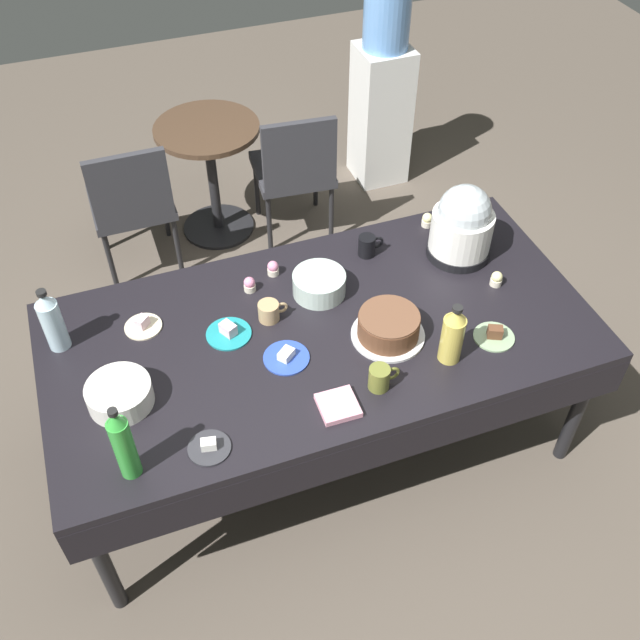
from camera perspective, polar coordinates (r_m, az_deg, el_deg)
name	(u,v)px	position (r m, az deg, el deg)	size (l,w,h in m)	color
ground	(320,437)	(3.49, 0.00, -9.23)	(9.00, 9.00, 0.00)	brown
potluck_table	(320,339)	(2.96, 0.00, -1.52)	(2.20, 1.10, 0.75)	black
frosted_layer_cake	(389,326)	(2.86, 5.42, -0.51)	(0.29, 0.29, 0.11)	silver
slow_cooker	(462,225)	(3.21, 11.13, 7.37)	(0.28, 0.28, 0.35)	black
glass_salad_bowl	(319,284)	(3.03, -0.07, 2.84)	(0.22, 0.22, 0.10)	#B2C6BC
ceramic_snack_bowl	(120,394)	(2.73, -15.49, -5.67)	(0.24, 0.24, 0.09)	silver
dessert_plate_cobalt	(286,357)	(2.80, -2.67, -2.92)	(0.18, 0.18, 0.04)	#2D4CB2
dessert_plate_sage	(494,335)	(2.95, 13.55, -1.18)	(0.16, 0.16, 0.06)	#8CA87F
dessert_plate_teal	(229,332)	(2.90, -7.21, -0.95)	(0.18, 0.18, 0.06)	teal
dessert_plate_cream	(143,325)	(2.99, -13.76, -0.39)	(0.15, 0.15, 0.05)	beige
dessert_plate_charcoal	(209,447)	(2.57, -8.71, -9.84)	(0.15, 0.15, 0.04)	#2D2D33
cupcake_cocoa	(497,279)	(3.17, 13.72, 3.16)	(0.05, 0.05, 0.07)	beige
cupcake_berry	(427,220)	(3.43, 8.43, 7.80)	(0.05, 0.05, 0.07)	beige
cupcake_vanilla	(250,285)	(3.07, -5.57, 2.80)	(0.05, 0.05, 0.07)	beige
cupcake_lemon	(273,268)	(3.14, -3.72, 4.08)	(0.05, 0.05, 0.07)	beige
soda_bottle_ginger_ale	(453,335)	(2.76, 10.39, -1.18)	(0.09, 0.09, 0.27)	gold
soda_bottle_lime_soda	(123,444)	(2.45, -15.22, -9.41)	(0.07, 0.07, 0.33)	green
soda_bottle_water	(52,321)	(2.94, -20.35, -0.08)	(0.08, 0.08, 0.29)	silver
coffee_mug_tan	(269,311)	(2.93, -4.01, 0.69)	(0.12, 0.09, 0.08)	tan
coffee_mug_black	(367,246)	(3.23, 3.75, 5.86)	(0.12, 0.08, 0.10)	black
coffee_mug_olive	(380,378)	(2.69, 4.74, -4.55)	(0.12, 0.08, 0.10)	olive
paper_napkin_stack	(338,405)	(2.64, 1.43, -6.74)	(0.14, 0.14, 0.02)	pink
maroon_chair_left	(131,200)	(4.13, -14.62, 9.10)	(0.44, 0.44, 0.85)	#333338
maroon_chair_right	(295,167)	(4.27, -1.99, 11.95)	(0.48, 0.48, 0.85)	#333338
round_cafe_table	(210,160)	(4.36, -8.62, 12.33)	(0.60, 0.60, 0.72)	#473323
water_cooler	(382,95)	(4.80, 4.89, 17.22)	(0.32, 0.32, 1.24)	silver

